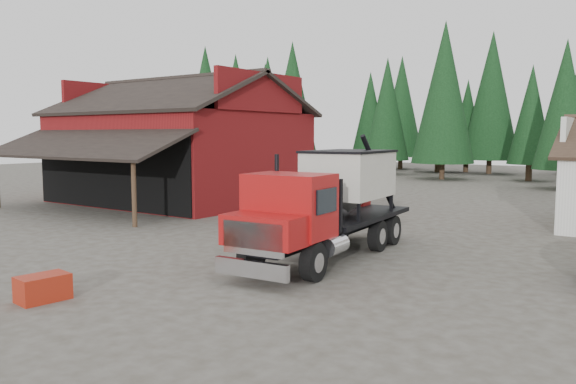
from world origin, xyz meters
The scene contains 8 objects.
ground centered at (0.00, 0.00, 0.00)m, with size 120.00×120.00×0.00m, color #423D33.
red_barn centered at (-11.00, 9.90, 2.69)m, with size 12.80×13.63×7.18m.
conifer_backdrop centered at (0.00, 42.00, 0.00)m, with size 76.00×16.00×16.00m, color black, non-canonical shape.
near_pine_a centered at (-22.00, 28.00, 6.39)m, with size 4.40×4.40×11.40m.
near_pine_b centered at (6.00, 30.00, 5.89)m, with size 3.96×3.96×10.40m.
near_pine_d centered at (-4.00, 34.00, 7.39)m, with size 5.28×5.28×13.40m.
feed_truck centered at (3.96, 1.74, 1.79)m, with size 2.97×8.61×3.82m.
equip_box centered at (0.95, -6.00, 0.30)m, with size 0.70×1.10×0.60m, color maroon.
Camera 1 is at (12.79, -13.08, 3.80)m, focal length 35.00 mm.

